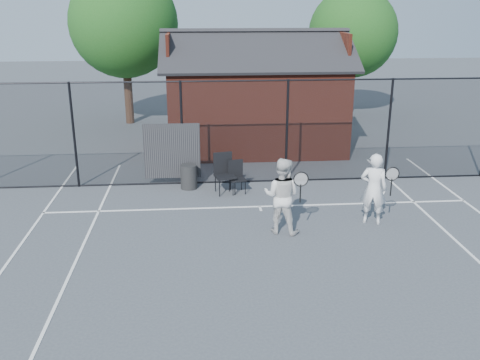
{
  "coord_description": "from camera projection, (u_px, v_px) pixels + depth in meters",
  "views": [
    {
      "loc": [
        -1.55,
        -9.84,
        5.05
      ],
      "look_at": [
        -0.6,
        1.94,
        1.1
      ],
      "focal_mm": 40.0,
      "sensor_mm": 36.0,
      "label": 1
    }
  ],
  "objects": [
    {
      "name": "chair_left",
      "position": [
        225.0,
        174.0,
        14.66
      ],
      "size": [
        0.63,
        0.65,
        1.09
      ],
      "primitive_type": "cube",
      "rotation": [
        0.0,
        0.0,
        0.22
      ],
      "color": "black",
      "rests_on": "ground"
    },
    {
      "name": "waste_bin",
      "position": [
        189.0,
        177.0,
        15.12
      ],
      "size": [
        0.56,
        0.56,
        0.69
      ],
      "primitive_type": "cylinder",
      "rotation": [
        0.0,
        0.0,
        -0.2
      ],
      "color": "black",
      "rests_on": "ground"
    },
    {
      "name": "ground",
      "position": [
        276.0,
        259.0,
        11.02
      ],
      "size": [
        80.0,
        80.0,
        0.0
      ],
      "primitive_type": "plane",
      "color": "#404449",
      "rests_on": "ground"
    },
    {
      "name": "player_front",
      "position": [
        374.0,
        189.0,
        12.58
      ],
      "size": [
        0.82,
        0.67,
        1.72
      ],
      "color": "white",
      "rests_on": "ground"
    },
    {
      "name": "clubhouse",
      "position": [
        255.0,
        103.0,
        19.06
      ],
      "size": [
        6.5,
        4.36,
        4.19
      ],
      "color": "maroon",
      "rests_on": "ground"
    },
    {
      "name": "chair_right",
      "position": [
        237.0,
        178.0,
        14.72
      ],
      "size": [
        0.51,
        0.53,
        0.89
      ],
      "primitive_type": "cube",
      "rotation": [
        0.0,
        0.0,
        0.23
      ],
      "color": "black",
      "rests_on": "ground"
    },
    {
      "name": "fence",
      "position": [
        242.0,
        134.0,
        15.26
      ],
      "size": [
        22.04,
        3.0,
        3.0
      ],
      "color": "black",
      "rests_on": "ground"
    },
    {
      "name": "court_lines",
      "position": [
        287.0,
        292.0,
        9.77
      ],
      "size": [
        11.02,
        18.0,
        0.01
      ],
      "color": "white",
      "rests_on": "ground"
    },
    {
      "name": "player_back",
      "position": [
        282.0,
        196.0,
        12.07
      ],
      "size": [
        1.05,
        0.95,
        1.76
      ],
      "color": "silver",
      "rests_on": "ground"
    },
    {
      "name": "tree_left",
      "position": [
        124.0,
        24.0,
        22.11
      ],
      "size": [
        4.48,
        4.48,
        6.44
      ],
      "color": "#332114",
      "rests_on": "ground"
    },
    {
      "name": "tree_right",
      "position": [
        353.0,
        33.0,
        23.97
      ],
      "size": [
        3.97,
        3.97,
        5.7
      ],
      "color": "#332114",
      "rests_on": "ground"
    }
  ]
}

